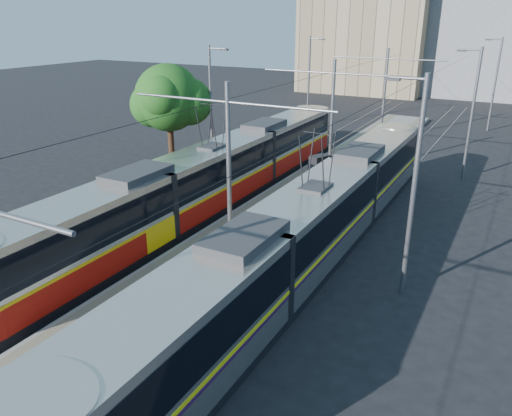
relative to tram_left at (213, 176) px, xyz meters
The scene contains 13 objects.
ground 12.84m from the tram_left, 73.56° to the right, with size 160.00×160.00×0.00m, color black.
platform 6.20m from the tram_left, 53.12° to the left, with size 4.00×50.00×0.30m, color gray.
tactile_strip_left 5.44m from the tram_left, 65.87° to the left, with size 0.70×50.00×0.01m, color gray.
tactile_strip_right 7.11m from the tram_left, 43.54° to the left, with size 0.70×50.00×0.01m, color gray.
rails 6.23m from the tram_left, 53.12° to the left, with size 8.71×70.00×0.03m.
tram_left is the anchor object (origin of this frame).
tram_right 8.01m from the tram_left, 25.96° to the right, with size 2.43×28.38×5.50m.
catenary 4.97m from the tram_left, 28.48° to the left, with size 9.20×70.00×7.00m.
street_lamps 9.82m from the tram_left, 67.75° to the left, with size 15.18×38.22×8.00m.
shelter 5.74m from the tram_left, 36.03° to the left, with size 1.02×1.24×2.36m.
tree 8.31m from the tram_left, 141.71° to the left, with size 4.75×4.39×6.90m.
building_left 48.50m from the tram_left, 97.63° to the left, with size 16.32×12.24×13.69m.
building_centre 52.98m from the tram_left, 79.50° to the left, with size 18.36×14.28×14.70m.
Camera 1 is at (10.53, -8.88, 9.70)m, focal length 35.00 mm.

